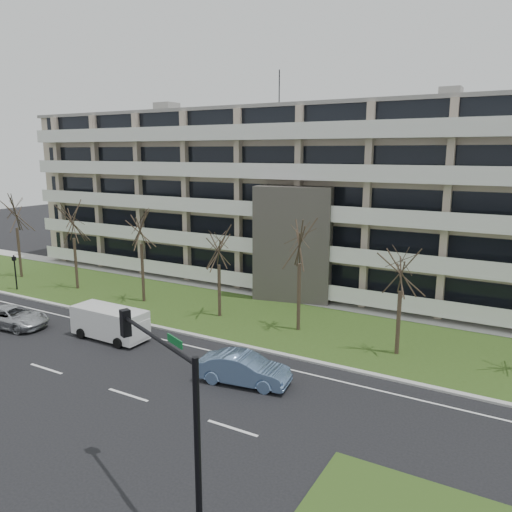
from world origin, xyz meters
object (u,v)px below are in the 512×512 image
Objects in this scene: pedestrian_signal at (15,268)px; blue_sedan at (244,369)px; silver_pickup at (13,317)px; white_van at (111,321)px; traffic_signal at (169,397)px.

blue_sedan is at bearing -31.37° from pedestrian_signal.
silver_pickup is 7.55m from white_van.
blue_sedan is 26.43m from pedestrian_signal.
traffic_signal is 2.03× the size of pedestrian_signal.
white_van is (7.34, 1.71, 0.48)m from silver_pickup.
blue_sedan is (17.81, 0.55, 0.08)m from silver_pickup.
pedestrian_signal is at bearing 165.12° from white_van.
traffic_signal is at bearing -37.28° from white_van.
pedestrian_signal is (-25.85, 5.36, 1.16)m from blue_sedan.
traffic_signal is (20.49, -8.44, 3.30)m from silver_pickup.
traffic_signal is at bearing -172.35° from blue_sedan.
pedestrian_signal is (-8.04, 5.91, 1.24)m from silver_pickup.
white_van is at bearing -34.90° from pedestrian_signal.
pedestrian_signal reaches higher than white_van.
pedestrian_signal is (-15.38, 4.19, 0.76)m from white_van.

